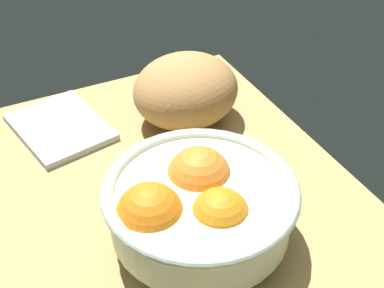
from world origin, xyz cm
name	(u,v)px	position (x,y,z in cm)	size (l,w,h in cm)	color
ground_plane	(178,235)	(0.00, 0.00, -1.50)	(75.26, 53.06, 3.00)	tan
fruit_bowl	(197,205)	(-3.10, -1.16, 6.00)	(23.18, 23.18, 11.06)	silver
bread_loaf	(186,90)	(20.82, -11.26, 5.57)	(16.75, 14.90, 11.14)	#BA854C
napkin_folded	(60,127)	(27.09, 7.73, 0.54)	(15.94, 12.29, 1.09)	#B2B9C7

